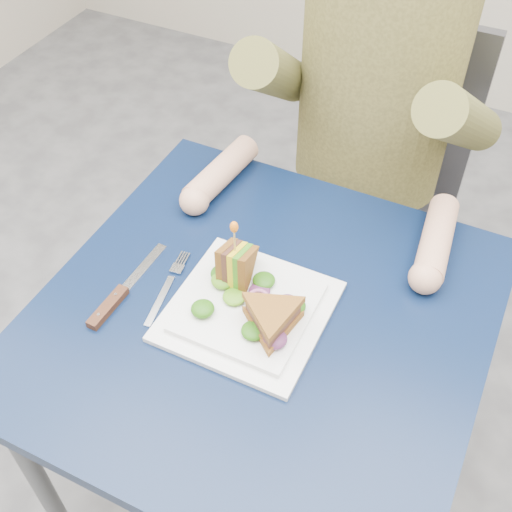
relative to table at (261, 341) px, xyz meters
The scene contains 13 objects.
ground 0.65m from the table, ahead, with size 4.00×4.00×0.00m, color #535355.
table is the anchor object (origin of this frame).
chair 0.68m from the table, 90.00° to the left, with size 0.42×0.40×0.93m.
diner 0.61m from the table, 90.00° to the left, with size 0.54×0.59×0.74m.
plate 0.09m from the table, 159.84° to the right, with size 0.26×0.26×0.02m.
sandwich_flat 0.13m from the table, 43.76° to the right, with size 0.17×0.17×0.05m.
sandwich_upright 0.15m from the table, 151.18° to the left, with size 0.08×0.12×0.12m.
fork 0.19m from the table, behind, with size 0.04×0.18×0.01m.
knife 0.27m from the table, 160.24° to the right, with size 0.02×0.22×0.02m.
toothpick 0.21m from the table, 151.18° to the left, with size 0.00×0.00×0.06m, color tan.
toothpick_frill 0.24m from the table, 151.18° to the left, with size 0.01×0.01×0.02m, color orange.
lettuce_spill 0.11m from the table, behind, with size 0.15×0.13×0.02m, color #337A14, non-canonical shape.
onion_ring 0.11m from the table, 155.62° to the right, with size 0.04×0.04×0.01m, color #9E4C7A.
Camera 1 is at (0.29, -0.62, 1.60)m, focal length 45.00 mm.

